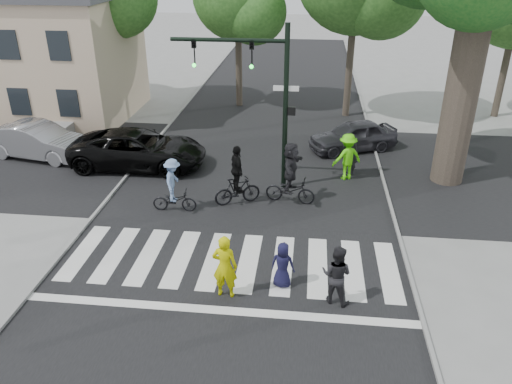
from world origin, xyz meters
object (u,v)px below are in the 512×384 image
pedestrian_child (283,265)px  cyclist_right (291,176)px  car_silver (38,141)px  pedestrian_adult (336,275)px  cyclist_left (174,189)px  car_grey (353,136)px  pedestrian_woman (225,267)px  cyclist_mid (237,181)px  car_suv (138,149)px  traffic_signal (262,85)px

pedestrian_child → cyclist_right: (-0.04, 4.93, 0.35)m
car_silver → pedestrian_adult: bearing=-113.6°
cyclist_left → car_grey: 9.17m
pedestrian_woman → cyclist_mid: bearing=-80.9°
pedestrian_child → car_suv: 9.85m
cyclist_left → cyclist_right: bearing=15.6°
car_suv → car_grey: size_ratio=1.40×
pedestrian_adult → car_grey: (1.11, 10.87, -0.15)m
traffic_signal → car_silver: bearing=169.6°
cyclist_right → car_suv: bearing=158.2°
cyclist_left → cyclist_mid: size_ratio=0.88×
car_suv → pedestrian_woman: bearing=-149.1°
cyclist_left → cyclist_mid: cyclist_mid is taller
cyclist_mid → cyclist_right: (1.85, 0.32, 0.11)m
pedestrian_adult → car_silver: bearing=-14.4°
cyclist_right → cyclist_mid: bearing=-170.3°
car_suv → car_silver: car_suv is taller
cyclist_left → car_silver: bearing=149.6°
cyclist_left → car_suv: cyclist_left is taller
traffic_signal → car_silver: (-9.84, 1.80, -3.15)m
cyclist_mid → car_suv: cyclist_mid is taller
cyclist_left → cyclist_mid: (2.08, 0.78, 0.06)m
car_suv → cyclist_right: bearing=-112.5°
car_silver → cyclist_left: bearing=-109.6°
cyclist_left → cyclist_mid: bearing=20.5°
pedestrian_woman → pedestrian_child: (1.45, 0.59, -0.24)m
cyclist_right → car_grey: bearing=65.0°
pedestrian_woman → traffic_signal: bearing=-87.9°
car_grey → cyclist_right: bearing=-49.1°
cyclist_mid → car_grey: cyclist_mid is taller
traffic_signal → pedestrian_child: size_ratio=4.57×
pedestrian_woman → car_silver: size_ratio=0.39×
pedestrian_woman → pedestrian_adult: size_ratio=1.10×
pedestrian_adult → cyclist_mid: size_ratio=0.75×
traffic_signal → car_grey: 6.44m
pedestrian_woman → cyclist_right: (1.41, 5.52, 0.11)m
cyclist_mid → cyclist_right: cyclist_right is taller
pedestrian_woman → cyclist_right: bearing=-100.1°
pedestrian_adult → pedestrian_child: bearing=-0.4°
pedestrian_woman → pedestrian_child: bearing=-153.7°
cyclist_right → pedestrian_child: bearing=-89.5°
pedestrian_child → pedestrian_woman: bearing=31.7°
pedestrian_woman → cyclist_mid: (-0.44, 5.20, -0.00)m
cyclist_left → pedestrian_adult: bearing=-39.1°
car_grey → pedestrian_child: bearing=-37.6°
car_suv → car_silver: bearing=83.2°
traffic_signal → car_grey: size_ratio=1.53×
cyclist_right → car_grey: size_ratio=0.57×
pedestrian_woman → car_silver: (-9.57, 8.56, -0.14)m
cyclist_mid → car_suv: (-4.52, 2.86, -0.13)m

